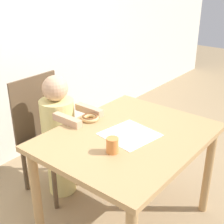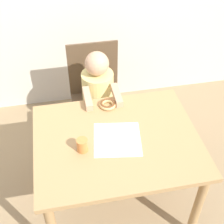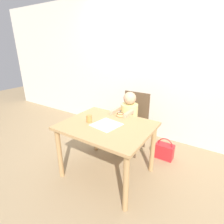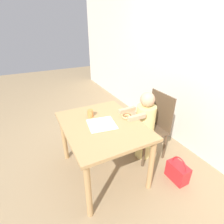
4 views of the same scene
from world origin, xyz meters
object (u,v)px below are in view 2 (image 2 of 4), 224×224
object	(u,v)px
chair	(96,96)
child_figure	(98,104)
cup	(82,145)
donut	(107,104)
handbag	(154,118)

from	to	relation	value
chair	child_figure	bearing A→B (deg)	-90.00
child_figure	cup	xyz separation A→B (m)	(-0.21, -0.69, 0.27)
donut	cup	bearing A→B (deg)	-120.50
child_figure	cup	distance (m)	0.77
child_figure	donut	distance (m)	0.39
chair	handbag	size ratio (longest dim) A/B	2.77
chair	child_figure	xyz separation A→B (m)	(0.00, -0.13, 0.02)
chair	handbag	distance (m)	0.66
donut	handbag	xyz separation A→B (m)	(0.54, 0.43, -0.62)
donut	cup	size ratio (longest dim) A/B	1.36
child_figure	donut	xyz separation A→B (m)	(0.02, -0.31, 0.24)
handbag	cup	distance (m)	1.29
child_figure	cup	bearing A→B (deg)	-106.59
chair	child_figure	distance (m)	0.13
child_figure	handbag	world-z (taller)	child_figure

